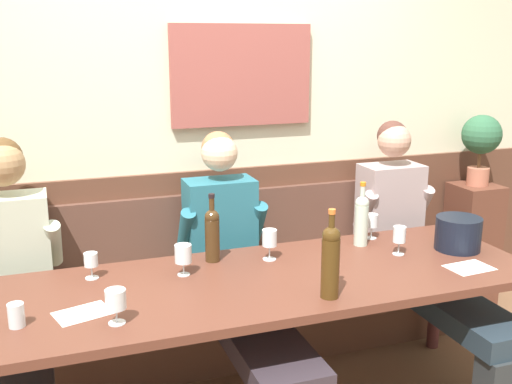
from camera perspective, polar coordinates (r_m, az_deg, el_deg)
The scene contains 22 objects.
room_wall_back at distance 3.46m, azimuth -5.06°, elevation 7.69°, with size 6.80×0.12×2.80m.
wood_wainscot_panel at distance 3.61m, azimuth -4.58°, elevation -6.23°, with size 6.80×0.03×1.07m, color brown.
wall_bench at distance 3.53m, azimuth -3.60°, elevation -11.20°, with size 2.93×0.42×0.94m.
dining_table at distance 2.78m, azimuth 0.12°, elevation -9.52°, with size 2.63×0.84×0.74m.
person_right_seat at distance 2.97m, azimuth -22.11°, elevation -9.27°, with size 0.48×1.26×1.34m.
person_center_right_seat at distance 3.08m, azimuth -1.64°, elevation -7.79°, with size 0.48×1.25×1.32m.
person_left_seat at distance 3.54m, azimuth 15.12°, elevation -5.15°, with size 0.46×1.26×1.33m.
ice_bucket at distance 3.26m, azimuth 18.56°, elevation -3.73°, with size 0.23×0.23×0.17m, color black.
wine_bottle_green_tall at distance 3.19m, azimuth 9.94°, elevation -2.48°, with size 0.07×0.07×0.34m.
wine_bottle_clear_water at distance 2.93m, azimuth -4.16°, elevation -3.88°, with size 0.07×0.07×0.34m.
wine_bottle_amber_mid at distance 2.53m, azimuth 7.05°, elevation -6.34°, with size 0.08×0.08×0.38m.
wine_glass_mid_left at distance 2.78m, azimuth -6.90°, elevation -5.86°, with size 0.08×0.08×0.15m.
wine_glass_near_bucket at distance 3.32m, azimuth 10.88°, elevation -2.73°, with size 0.07×0.07×0.14m.
wine_glass_center_rear at distance 2.83m, azimuth -15.33°, elevation -6.28°, with size 0.06×0.06×0.12m.
wine_glass_by_bottle at distance 2.95m, azimuth 1.29°, elevation -4.44°, with size 0.07×0.07×0.15m.
wine_glass_right_end at distance 2.37m, azimuth -13.11°, elevation -10.00°, with size 0.08×0.08×0.14m.
wine_glass_left_end at distance 3.10m, azimuth 13.39°, elevation -4.07°, with size 0.06×0.06×0.15m.
water_tumbler_center at distance 2.48m, azimuth -21.71°, elevation -10.76°, with size 0.06×0.06×0.09m, color silver.
tasting_sheet_left_guest at distance 3.05m, azimuth 19.51°, elevation -6.74°, with size 0.21×0.15×0.00m, color white.
tasting_sheet_right_guest at distance 2.52m, azimuth -16.06°, elevation -10.95°, with size 0.21×0.15×0.00m, color white.
corner_pedestal at distance 4.28m, azimuth 19.65°, elevation -5.08°, with size 0.28×0.28×0.88m, color brown.
potted_plant at distance 4.11m, azimuth 20.50°, elevation 4.65°, with size 0.25×0.25×0.45m.
Camera 1 is at (-0.85, -2.24, 1.80)m, focal length 42.34 mm.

